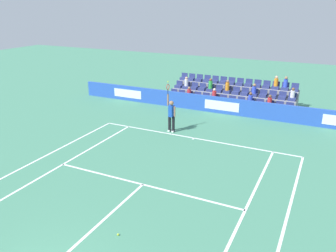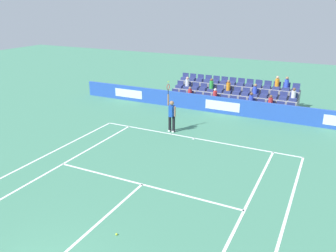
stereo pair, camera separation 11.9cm
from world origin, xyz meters
name	(u,v)px [view 1 (the left image)]	position (x,y,z in m)	size (l,w,h in m)	color
line_baseline	(194,138)	(0.00, -11.89, 0.00)	(10.97, 0.10, 0.01)	white
line_service	(143,184)	(0.00, -6.40, 0.00)	(8.23, 0.10, 0.01)	white
line_centre_service	(93,230)	(0.00, -3.20, 0.00)	(0.10, 6.40, 0.01)	white
line_singles_sideline_left	(56,168)	(4.12, -5.95, 0.00)	(0.10, 11.89, 0.01)	white
line_singles_sideline_right	(242,217)	(-4.12, -5.95, 0.00)	(0.10, 11.89, 0.01)	white
line_doubles_sideline_left	(33,162)	(5.49, -5.95, 0.00)	(0.10, 11.89, 0.01)	white
line_doubles_sideline_right	(284,228)	(-5.49, -5.95, 0.00)	(0.10, 11.89, 0.01)	white
line_centre_mark	(193,139)	(0.00, -11.79, 0.00)	(0.10, 0.20, 0.01)	white
sponsor_barrier	(222,105)	(0.00, -16.75, 0.53)	(21.47, 0.22, 1.07)	blue
tennis_player	(171,115)	(1.53, -12.26, 0.99)	(0.53, 0.37, 2.85)	black
stadium_stand	(232,97)	(-0.01, -19.05, 0.55)	(8.68, 2.85, 2.18)	gray
loose_tennis_ball	(118,235)	(-0.89, -3.32, 0.03)	(0.07, 0.07, 0.07)	#D1E533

